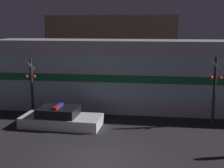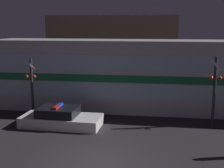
{
  "view_description": "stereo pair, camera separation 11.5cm",
  "coord_description": "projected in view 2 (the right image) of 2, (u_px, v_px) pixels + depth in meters",
  "views": [
    {
      "loc": [
        2.18,
        -11.31,
        5.32
      ],
      "look_at": [
        -0.34,
        6.06,
        1.98
      ],
      "focal_mm": 50.0,
      "sensor_mm": 36.0,
      "label": 1
    },
    {
      "loc": [
        2.29,
        -11.29,
        5.32
      ],
      "look_at": [
        -0.34,
        6.06,
        1.98
      ],
      "focal_mm": 50.0,
      "sensor_mm": 36.0,
      "label": 2
    }
  ],
  "objects": [
    {
      "name": "ground_plane",
      "position": [
        98.0,
        162.0,
        12.3
      ],
      "size": [
        120.0,
        120.0,
        0.0
      ],
      "primitive_type": "plane",
      "color": "#262326"
    },
    {
      "name": "train",
      "position": [
        155.0,
        76.0,
        19.37
      ],
      "size": [
        20.23,
        2.99,
        4.39
      ],
      "color": "silver",
      "rests_on": "ground_plane"
    },
    {
      "name": "police_car",
      "position": [
        61.0,
        118.0,
        16.6
      ],
      "size": [
        4.28,
        2.01,
        1.14
      ],
      "rotation": [
        0.0,
        0.0,
        -0.04
      ],
      "color": "silver",
      "rests_on": "ground_plane"
    },
    {
      "name": "crossing_signal_near",
      "position": [
        214.0,
        89.0,
        16.46
      ],
      "size": [
        0.67,
        0.32,
        3.7
      ],
      "color": "#2D2D33",
      "rests_on": "ground_plane"
    },
    {
      "name": "building_left",
      "position": [
        114.0,
        53.0,
        26.18
      ],
      "size": [
        10.22,
        4.52,
        6.04
      ],
      "color": "brown",
      "rests_on": "ground_plane"
    },
    {
      "name": "crossing_signal_far",
      "position": [
        32.0,
        85.0,
        18.09
      ],
      "size": [
        0.67,
        0.32,
        3.43
      ],
      "color": "#2D2D33",
      "rests_on": "ground_plane"
    }
  ]
}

